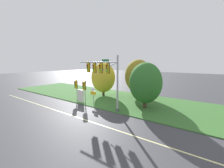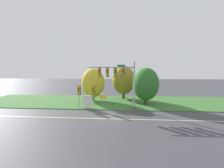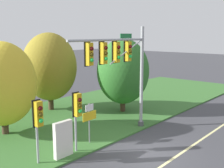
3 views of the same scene
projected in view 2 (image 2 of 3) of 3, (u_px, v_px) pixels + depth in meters
ground_plane at (108, 116)px, 18.64m from camera, size 160.00×160.00×0.00m
lane_stripe at (107, 119)px, 17.45m from camera, size 36.00×0.16×0.01m
grass_verge at (113, 102)px, 26.83m from camera, size 48.00×11.50×0.10m
traffic_signal_mast at (118, 77)px, 21.10m from camera, size 6.64×0.49×6.78m
pedestrian_signal_near_kerb at (93, 92)px, 21.59m from camera, size 0.46×0.55×3.29m
pedestrian_signal_further_along at (79, 92)px, 22.08m from camera, size 0.46×0.55×3.22m
route_sign_post at (103, 98)px, 22.03m from camera, size 1.06×0.08×2.36m
tree_nearest_road at (93, 83)px, 27.21m from camera, size 4.22×4.22×5.88m
tree_left_of_mast at (124, 80)px, 29.33m from camera, size 4.49×4.49×6.43m
tree_behind_signpost at (146, 84)px, 24.20m from camera, size 4.23×4.23×5.96m
info_kiosk at (87, 102)px, 21.91m from camera, size 1.10×0.24×1.90m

